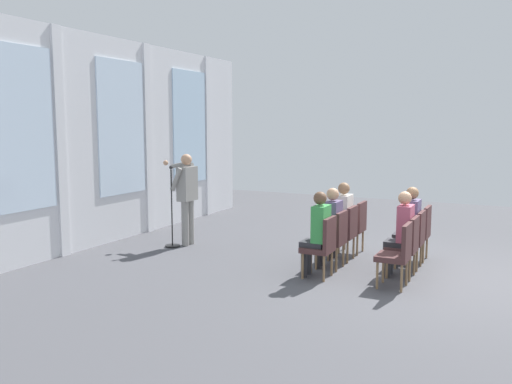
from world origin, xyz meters
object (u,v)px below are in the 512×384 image
object	(u,v)px
audience_r0_c1	(330,224)
chair_r1_c1	(407,243)
audience_r1_c1	(402,230)
audience_r1_c2	(409,223)
audience_r0_c0	(318,230)
chair_r1_c2	(414,236)
mic_stand	(172,229)
chair_r0_c2	(346,230)
chair_r0_c0	(322,243)
audience_r0_c2	(341,217)
chair_r1_c3	(420,229)
chair_r0_c1	(335,236)
chair_r1_c0	(398,251)
speaker	(187,192)
chair_r0_c3	(355,224)

from	to	relation	value
audience_r0_c1	chair_r1_c1	bearing A→B (deg)	-90.00
audience_r1_c1	audience_r1_c2	size ratio (longest dim) A/B	1.00
audience_r0_c0	audience_r1_c1	size ratio (longest dim) A/B	1.00
audience_r0_c1	chair_r1_c2	bearing A→B (deg)	-64.10
mic_stand	chair_r0_c2	size ratio (longest dim) A/B	1.65
chair_r0_c0	audience_r0_c0	xyz separation A→B (m)	(0.00, 0.08, 0.20)
audience_r0_c0	chair_r1_c1	world-z (taller)	audience_r0_c0
audience_r0_c2	chair_r1_c3	xyz separation A→B (m)	(0.59, -1.21, -0.21)
chair_r1_c1	audience_r1_c2	xyz separation A→B (m)	(0.59, 0.08, 0.20)
chair_r0_c1	mic_stand	bearing A→B (deg)	88.04
chair_r0_c1	audience_r1_c1	world-z (taller)	audience_r1_c1
chair_r0_c2	chair_r1_c3	xyz separation A→B (m)	(0.59, -1.13, 0.00)
chair_r1_c0	chair_r0_c0	bearing A→B (deg)	90.00
chair_r0_c0	chair_r1_c3	distance (m)	2.10
chair_r0_c0	chair_r0_c1	distance (m)	0.59
audience_r0_c1	mic_stand	bearing A→B (deg)	87.99
speaker	chair_r0_c0	distance (m)	3.29
chair_r1_c2	audience_r1_c2	world-z (taller)	audience_r1_c2
speaker	mic_stand	distance (m)	0.76
speaker	chair_r0_c0	xyz separation A→B (m)	(-0.98, -3.10, -0.49)
chair_r0_c2	speaker	bearing A→B (deg)	93.79
chair_r0_c1	chair_r0_c2	bearing A→B (deg)	0.00
chair_r1_c2	chair_r0_c1	bearing A→B (deg)	117.50
mic_stand	chair_r1_c1	world-z (taller)	mic_stand
chair_r0_c2	audience_r0_c2	distance (m)	0.23
mic_stand	chair_r0_c2	bearing A→B (deg)	-81.63
chair_r0_c1	audience_r1_c2	size ratio (longest dim) A/B	0.71
speaker	chair_r1_c3	size ratio (longest dim) A/B	1.87
chair_r0_c2	chair_r1_c1	distance (m)	1.28
chair_r0_c2	audience_r0_c1	bearing A→B (deg)	172.13
chair_r0_c1	audience_r0_c0	bearing A→B (deg)	172.18
chair_r1_c1	chair_r1_c3	world-z (taller)	same
audience_r0_c1	audience_r0_c2	xyz separation A→B (m)	(0.59, -0.00, 0.01)
speaker	chair_r1_c3	distance (m)	4.34
audience_r0_c2	chair_r1_c2	size ratio (longest dim) A/B	1.43
chair_r0_c2	audience_r1_c2	distance (m)	1.07
chair_r0_c3	chair_r1_c3	size ratio (longest dim) A/B	1.00
audience_r0_c1	chair_r1_c1	distance (m)	1.23
chair_r0_c2	chair_r1_c0	world-z (taller)	same
chair_r0_c1	audience_r0_c1	size ratio (longest dim) A/B	0.71
audience_r1_c1	audience_r1_c2	bearing A→B (deg)	-0.03
chair_r0_c0	audience_r0_c2	bearing A→B (deg)	3.88
audience_r0_c2	chair_r1_c3	distance (m)	1.37
mic_stand	chair_r1_c3	xyz separation A→B (m)	(1.07, -4.39, 0.20)
chair_r1_c2	audience_r1_c1	bearing A→B (deg)	172.17
audience_r0_c0	chair_r0_c3	world-z (taller)	audience_r0_c0
speaker	audience_r1_c2	size ratio (longest dim) A/B	1.32
speaker	audience_r1_c2	world-z (taller)	speaker
mic_stand	chair_r0_c1	distance (m)	3.27
audience_r1_c1	chair_r1_c1	bearing A→B (deg)	-90.00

